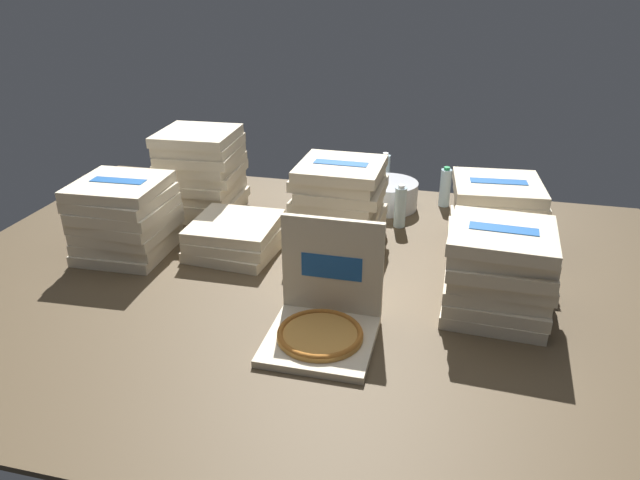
# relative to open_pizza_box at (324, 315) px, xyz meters

# --- Properties ---
(ground_plane) EXTENTS (3.20, 2.40, 0.02)m
(ground_plane) POSITION_rel_open_pizza_box_xyz_m (-0.19, 0.39, -0.09)
(ground_plane) COLOR #4C3D28
(open_pizza_box) EXTENTS (0.38, 0.39, 0.41)m
(open_pizza_box) POSITION_rel_open_pizza_box_xyz_m (0.00, 0.00, 0.00)
(open_pizza_box) COLOR beige
(open_pizza_box) RESTS_ON ground_plane
(pizza_stack_right_mid) EXTENTS (0.41, 0.41, 0.40)m
(pizza_stack_right_mid) POSITION_rel_open_pizza_box_xyz_m (-0.11, 0.79, 0.11)
(pizza_stack_right_mid) COLOR beige
(pizza_stack_right_mid) RESTS_ON ground_plane
(pizza_stack_right_far) EXTENTS (0.41, 0.41, 0.35)m
(pizza_stack_right_far) POSITION_rel_open_pizza_box_xyz_m (0.60, 0.32, 0.09)
(pizza_stack_right_far) COLOR beige
(pizza_stack_right_far) RESTS_ON ground_plane
(pizza_stack_left_near) EXTENTS (0.42, 0.42, 0.45)m
(pizza_stack_left_near) POSITION_rel_open_pizza_box_xyz_m (-0.90, 0.99, 0.14)
(pizza_stack_left_near) COLOR beige
(pizza_stack_left_near) RESTS_ON ground_plane
(pizza_stack_center_far) EXTENTS (0.43, 0.43, 0.35)m
(pizza_stack_center_far) POSITION_rel_open_pizza_box_xyz_m (0.61, 0.84, 0.09)
(pizza_stack_center_far) COLOR beige
(pizza_stack_center_far) RESTS_ON ground_plane
(pizza_stack_left_mid) EXTENTS (0.41, 0.41, 0.15)m
(pizza_stack_left_mid) POSITION_rel_open_pizza_box_xyz_m (-0.56, 0.57, -0.01)
(pizza_stack_left_mid) COLOR beige
(pizza_stack_left_mid) RESTS_ON ground_plane
(pizza_stack_center_near) EXTENTS (0.41, 0.41, 0.35)m
(pizza_stack_center_near) POSITION_rel_open_pizza_box_xyz_m (-1.04, 0.44, 0.09)
(pizza_stack_center_near) COLOR beige
(pizza_stack_center_near) RESTS_ON ground_plane
(ice_bucket) EXTENTS (0.32, 0.32, 0.15)m
(ice_bucket) POSITION_rel_open_pizza_box_xyz_m (0.06, 1.29, -0.01)
(ice_bucket) COLOR #B7BABF
(ice_bucket) RESTS_ON ground_plane
(water_bottle_0) EXTENTS (0.06, 0.06, 0.22)m
(water_bottle_0) POSITION_rel_open_pizza_box_xyz_m (-0.00, 1.57, 0.02)
(water_bottle_0) COLOR silver
(water_bottle_0) RESTS_ON ground_plane
(water_bottle_1) EXTENTS (0.06, 0.06, 0.22)m
(water_bottle_1) POSITION_rel_open_pizza_box_xyz_m (-0.13, 1.13, 0.02)
(water_bottle_1) COLOR silver
(water_bottle_1) RESTS_ON ground_plane
(water_bottle_2) EXTENTS (0.06, 0.06, 0.22)m
(water_bottle_2) POSITION_rel_open_pizza_box_xyz_m (0.15, 1.04, 0.02)
(water_bottle_2) COLOR silver
(water_bottle_2) RESTS_ON ground_plane
(water_bottle_3) EXTENTS (0.06, 0.06, 0.22)m
(water_bottle_3) POSITION_rel_open_pizza_box_xyz_m (-0.20, 1.21, 0.02)
(water_bottle_3) COLOR white
(water_bottle_3) RESTS_ON ground_plane
(water_bottle_4) EXTENTS (0.06, 0.06, 0.22)m
(water_bottle_4) POSITION_rel_open_pizza_box_xyz_m (0.36, 1.38, 0.02)
(water_bottle_4) COLOR silver
(water_bottle_4) RESTS_ON ground_plane
(water_bottle_5) EXTENTS (0.06, 0.06, 0.22)m
(water_bottle_5) POSITION_rel_open_pizza_box_xyz_m (-0.14, 1.41, 0.02)
(water_bottle_5) COLOR silver
(water_bottle_5) RESTS_ON ground_plane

